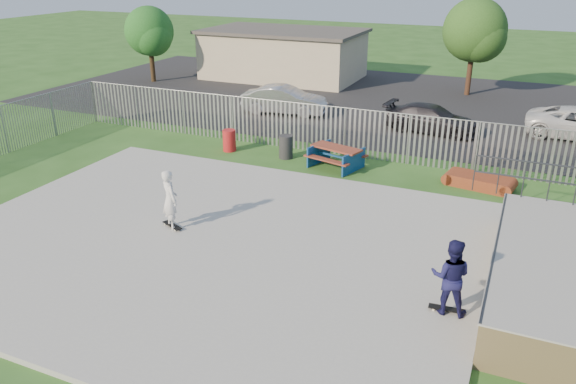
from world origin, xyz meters
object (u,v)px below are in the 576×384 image
at_px(skater_navy, 451,277).
at_px(skater_white, 170,199).
at_px(funbox, 479,181).
at_px(trash_bin_grey, 286,147).
at_px(picnic_table, 336,157).
at_px(tree_left, 149,31).
at_px(car_silver, 284,100).
at_px(trash_bin_red, 229,140).
at_px(car_dark, 431,119).
at_px(tree_mid, 475,30).

relative_size(skater_navy, skater_white, 1.00).
bearing_deg(funbox, trash_bin_grey, -171.18).
bearing_deg(picnic_table, tree_left, 162.13).
bearing_deg(tree_left, picnic_table, -33.31).
bearing_deg(picnic_table, skater_navy, -41.03).
bearing_deg(skater_white, funbox, -103.29).
distance_m(tree_left, skater_navy, 29.39).
relative_size(car_silver, skater_navy, 2.42).
relative_size(trash_bin_red, car_dark, 0.21).
relative_size(picnic_table, car_dark, 0.53).
bearing_deg(tree_left, skater_white, -52.45).
height_order(trash_bin_red, skater_navy, skater_navy).
relative_size(trash_bin_grey, car_dark, 0.22).
xyz_separation_m(trash_bin_red, car_dark, (7.28, 6.17, 0.20)).
distance_m(tree_left, skater_white, 22.97).
xyz_separation_m(car_silver, skater_white, (2.54, -13.91, 0.31)).
bearing_deg(trash_bin_grey, trash_bin_red, -177.50).
height_order(car_dark, skater_navy, skater_navy).
height_order(trash_bin_grey, skater_white, skater_white).
height_order(car_dark, tree_mid, tree_mid).
height_order(trash_bin_red, trash_bin_grey, trash_bin_grey).
bearing_deg(funbox, car_dark, 124.53).
bearing_deg(trash_bin_red, tree_mid, 62.46).
bearing_deg(tree_left, trash_bin_red, -42.43).
bearing_deg(tree_left, car_dark, -13.51).
relative_size(picnic_table, tree_mid, 0.42).
height_order(tree_left, skater_white, tree_left).
distance_m(trash_bin_grey, tree_left, 18.03).
bearing_deg(car_dark, picnic_table, 164.49).
xyz_separation_m(trash_bin_red, skater_navy, (10.35, -8.52, 0.60)).
bearing_deg(trash_bin_red, picnic_table, -1.54).
height_order(trash_bin_grey, skater_navy, skater_navy).
bearing_deg(car_silver, skater_navy, -152.96).
bearing_deg(tree_mid, car_dark, -93.47).
bearing_deg(trash_bin_red, skater_white, -73.50).
distance_m(car_silver, skater_navy, 18.45).
bearing_deg(skater_navy, trash_bin_grey, -51.98).
bearing_deg(skater_navy, skater_white, -11.90).
distance_m(trash_bin_red, car_dark, 9.55).
bearing_deg(tree_mid, trash_bin_red, -117.54).
distance_m(trash_bin_grey, car_dark, 7.68).
relative_size(tree_left, tree_mid, 0.87).
bearing_deg(tree_mid, car_silver, -133.94).
xyz_separation_m(picnic_table, skater_navy, (5.56, -8.39, 0.63)).
bearing_deg(funbox, trash_bin_red, -170.32).
height_order(picnic_table, trash_bin_grey, trash_bin_grey).
height_order(picnic_table, skater_navy, skater_navy).
bearing_deg(tree_left, funbox, -26.15).
distance_m(picnic_table, tree_mid, 15.78).
bearing_deg(car_dark, tree_left, 82.59).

